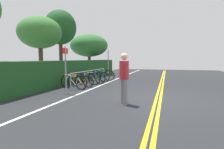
# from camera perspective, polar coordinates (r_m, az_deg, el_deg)

# --- Properties ---
(ground_plane) EXTENTS (39.65, 13.64, 0.05)m
(ground_plane) POSITION_cam_1_polar(r_m,az_deg,el_deg) (7.23, 14.41, -7.67)
(ground_plane) COLOR #232628
(centre_line_yellow_inner) EXTENTS (35.69, 0.10, 0.00)m
(centre_line_yellow_inner) POSITION_cam_1_polar(r_m,az_deg,el_deg) (7.22, 15.05, -7.48)
(centre_line_yellow_inner) COLOR gold
(centre_line_yellow_inner) RESTS_ON ground_plane
(centre_line_yellow_outer) EXTENTS (35.69, 0.10, 0.00)m
(centre_line_yellow_outer) POSITION_cam_1_polar(r_m,az_deg,el_deg) (7.23, 13.77, -7.44)
(centre_line_yellow_outer) COLOR gold
(centre_line_yellow_outer) RESTS_ON ground_plane
(bike_lane_stripe_white) EXTENTS (35.69, 0.12, 0.00)m
(bike_lane_stripe_white) POSITION_cam_1_polar(r_m,az_deg,el_deg) (8.10, -10.34, -6.05)
(bike_lane_stripe_white) COLOR white
(bike_lane_stripe_white) RESTS_ON ground_plane
(bike_rack) EXTENTS (4.87, 0.05, 0.84)m
(bike_rack) POSITION_cam_1_polar(r_m,az_deg,el_deg) (11.15, -6.78, 0.25)
(bike_rack) COLOR #9EA0A5
(bike_rack) RESTS_ON ground_plane
(bicycle_0) EXTENTS (0.52, 1.71, 0.76)m
(bicycle_0) POSITION_cam_1_polar(r_m,az_deg,el_deg) (9.54, -12.03, -2.26)
(bicycle_0) COLOR black
(bicycle_0) RESTS_ON ground_plane
(bicycle_1) EXTENTS (0.46, 1.66, 0.70)m
(bicycle_1) POSITION_cam_1_polar(r_m,az_deg,el_deg) (10.13, -9.95, -1.99)
(bicycle_1) COLOR black
(bicycle_1) RESTS_ON ground_plane
(bicycle_2) EXTENTS (0.46, 1.73, 0.78)m
(bicycle_2) POSITION_cam_1_polar(r_m,az_deg,el_deg) (10.89, -8.10, -1.26)
(bicycle_2) COLOR black
(bicycle_2) RESTS_ON ground_plane
(bicycle_3) EXTENTS (0.46, 1.82, 0.76)m
(bicycle_3) POSITION_cam_1_polar(r_m,az_deg,el_deg) (11.52, -6.14, -0.95)
(bicycle_3) COLOR black
(bicycle_3) RESTS_ON ground_plane
(bicycle_4) EXTENTS (0.46, 1.75, 0.71)m
(bicycle_4) POSITION_cam_1_polar(r_m,az_deg,el_deg) (12.23, -4.74, -0.71)
(bicycle_4) COLOR black
(bicycle_4) RESTS_ON ground_plane
(bicycle_5) EXTENTS (0.46, 1.75, 0.79)m
(bicycle_5) POSITION_cam_1_polar(r_m,az_deg,el_deg) (12.94, -2.90, -0.22)
(bicycle_5) COLOR black
(bicycle_5) RESTS_ON ground_plane
(pedestrian) EXTENTS (0.44, 0.32, 1.73)m
(pedestrian) POSITION_cam_1_polar(r_m,az_deg,el_deg) (6.05, 3.82, -0.15)
(pedestrian) COLOR slate
(pedestrian) RESTS_ON ground_plane
(sign_post_near) EXTENTS (0.36, 0.06, 2.06)m
(sign_post_near) POSITION_cam_1_polar(r_m,az_deg,el_deg) (8.11, -14.44, 2.77)
(sign_post_near) COLOR gray
(sign_post_near) RESTS_ON ground_plane
(sign_post_far) EXTENTS (0.36, 0.06, 2.22)m
(sign_post_far) POSITION_cam_1_polar(r_m,az_deg,el_deg) (13.80, -1.20, 4.13)
(sign_post_far) COLOR gray
(sign_post_far) RESTS_ON ground_plane
(hedge_backdrop) EXTENTS (13.82, 1.21, 1.43)m
(hedge_backdrop) POSITION_cam_1_polar(r_m,az_deg,el_deg) (13.27, -11.17, 1.31)
(hedge_backdrop) COLOR #1C4C21
(hedge_backdrop) RESTS_ON ground_plane
(tree_mid) EXTENTS (2.75, 2.75, 4.25)m
(tree_mid) POSITION_cam_1_polar(r_m,az_deg,el_deg) (12.78, -21.75, 12.12)
(tree_mid) COLOR #473323
(tree_mid) RESTS_ON ground_plane
(tree_far_right) EXTENTS (2.45, 2.45, 5.28)m
(tree_far_right) POSITION_cam_1_polar(r_m,az_deg,el_deg) (14.93, -16.01, 13.97)
(tree_far_right) COLOR #473323
(tree_far_right) RESTS_ON ground_plane
(tree_extra) EXTENTS (3.59, 3.59, 3.89)m
(tree_extra) POSITION_cam_1_polar(r_m,az_deg,el_deg) (17.74, -7.23, 9.03)
(tree_extra) COLOR #473323
(tree_extra) RESTS_ON ground_plane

